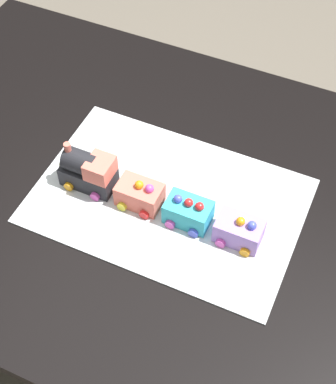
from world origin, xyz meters
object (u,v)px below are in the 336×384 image
(cake_locomotive, at_px, (88,171))
(cake_car_flatbed_coral, at_px, (140,194))
(dining_table, at_px, (142,212))
(cake_car_caboose_lavender, at_px, (239,230))
(cake_car_gondola_turquoise, at_px, (188,212))

(cake_locomotive, bearing_deg, cake_car_flatbed_coral, -0.00)
(dining_table, xyz_separation_m, cake_car_flatbed_coral, (0.02, -0.05, 0.14))
(cake_locomotive, xyz_separation_m, cake_car_flatbed_coral, (0.13, -0.00, -0.02))
(cake_car_flatbed_coral, height_order, cake_car_caboose_lavender, same)
(dining_table, relative_size, cake_locomotive, 10.00)
(cake_car_flatbed_coral, distance_m, cake_car_caboose_lavender, 0.24)
(cake_locomotive, distance_m, cake_car_caboose_lavender, 0.37)
(dining_table, height_order, cake_car_flatbed_coral, cake_car_flatbed_coral)
(dining_table, xyz_separation_m, cake_car_caboose_lavender, (0.26, -0.05, 0.14))
(cake_locomotive, relative_size, cake_car_caboose_lavender, 1.40)
(dining_table, bearing_deg, cake_car_caboose_lavender, -10.17)
(cake_car_gondola_turquoise, bearing_deg, dining_table, 161.68)
(dining_table, distance_m, cake_locomotive, 0.20)
(cake_locomotive, bearing_deg, cake_car_gondola_turquoise, -0.00)
(dining_table, xyz_separation_m, cake_locomotive, (-0.11, -0.05, 0.16))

